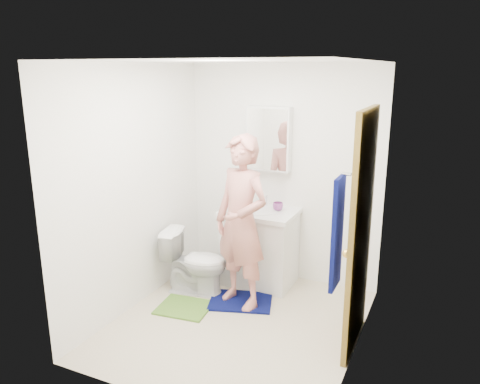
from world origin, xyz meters
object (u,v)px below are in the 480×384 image
at_px(medicine_cabinet, 269,139).
at_px(vanity_cabinet, 260,249).
at_px(soap_dispenser, 233,200).
at_px(towel, 337,233).
at_px(man, 241,222).
at_px(toothbrush_cup, 278,206).
at_px(toilet, 195,262).

bearing_deg(medicine_cabinet, vanity_cabinet, -90.00).
bearing_deg(soap_dispenser, towel, -44.19).
relative_size(soap_dispenser, man, 0.11).
bearing_deg(soap_dispenser, toothbrush_cup, 13.73).
distance_m(medicine_cabinet, man, 1.06).
relative_size(vanity_cabinet, man, 0.46).
bearing_deg(man, toothbrush_cup, 96.45).
bearing_deg(soap_dispenser, toilet, -116.78).
height_order(vanity_cabinet, medicine_cabinet, medicine_cabinet).
relative_size(soap_dispenser, toothbrush_cup, 1.64).
bearing_deg(medicine_cabinet, man, -87.51).
distance_m(vanity_cabinet, toilet, 0.74).
xyz_separation_m(vanity_cabinet, towel, (1.18, -1.48, 0.85)).
bearing_deg(towel, medicine_cabinet, 124.61).
bearing_deg(toilet, medicine_cabinet, -45.79).
relative_size(towel, soap_dispenser, 4.31).
bearing_deg(soap_dispenser, man, -57.06).
relative_size(vanity_cabinet, medicine_cabinet, 1.14).
bearing_deg(man, vanity_cabinet, 112.87).
xyz_separation_m(toilet, toothbrush_cup, (0.71, 0.58, 0.55)).
xyz_separation_m(toilet, man, (0.57, -0.06, 0.54)).
distance_m(towel, soap_dispenser, 2.09).
xyz_separation_m(towel, man, (-1.15, 0.92, -0.36)).
xyz_separation_m(medicine_cabinet, toilet, (-0.53, -0.73, -1.25)).
bearing_deg(towel, soap_dispenser, 135.81).
xyz_separation_m(medicine_cabinet, toothbrush_cup, (0.18, -0.15, -0.71)).
xyz_separation_m(vanity_cabinet, soap_dispenser, (-0.30, -0.05, 0.54)).
height_order(toilet, toothbrush_cup, toothbrush_cup).
bearing_deg(toilet, towel, -129.52).
distance_m(toilet, toothbrush_cup, 1.07).
bearing_deg(towel, vanity_cabinet, 128.47).
bearing_deg(man, toilet, -166.31).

